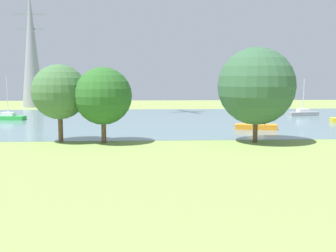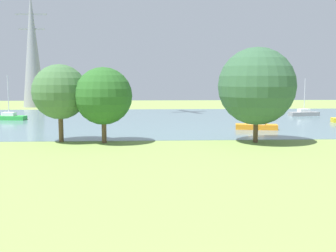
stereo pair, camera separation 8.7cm
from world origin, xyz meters
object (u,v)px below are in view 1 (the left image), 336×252
(sailboat_gray, at_px, (303,113))
(tree_west_far, at_px, (103,96))
(sailboat_orange, at_px, (256,126))
(electricity_pylon, at_px, (31,49))
(tree_mid_shore, at_px, (256,86))
(sailboat_green, at_px, (8,117))
(tree_east_far, at_px, (59,92))

(sailboat_gray, bearing_deg, tree_west_far, -138.30)
(sailboat_orange, relative_size, tree_west_far, 1.03)
(electricity_pylon, bearing_deg, sailboat_orange, -47.49)
(sailboat_orange, relative_size, tree_mid_shore, 0.82)
(sailboat_orange, distance_m, tree_mid_shore, 10.97)
(sailboat_gray, bearing_deg, sailboat_orange, -126.16)
(sailboat_green, relative_size, tree_mid_shore, 0.72)
(sailboat_orange, bearing_deg, tree_east_far, -158.33)
(sailboat_orange, bearing_deg, electricity_pylon, 132.51)
(sailboat_orange, height_order, sailboat_green, sailboat_orange)
(tree_mid_shore, bearing_deg, sailboat_green, 143.73)
(sailboat_green, xyz_separation_m, tree_mid_shore, (30.02, -22.03, 4.78))
(sailboat_green, xyz_separation_m, electricity_pylon, (-3.92, 27.43, 11.51))
(tree_west_far, bearing_deg, sailboat_orange, 28.44)
(tree_east_far, distance_m, tree_mid_shore, 18.27)
(sailboat_gray, xyz_separation_m, electricity_pylon, (-48.90, 23.14, 11.52))
(tree_east_far, relative_size, tree_mid_shore, 0.82)
(tree_west_far, xyz_separation_m, tree_mid_shore, (14.11, -0.41, 0.89))
(sailboat_green, bearing_deg, sailboat_gray, 5.44)
(sailboat_green, bearing_deg, tree_mid_shore, -36.27)
(tree_east_far, bearing_deg, electricity_pylon, 108.04)
(tree_west_far, height_order, electricity_pylon, electricity_pylon)
(sailboat_orange, relative_size, tree_east_far, 0.99)
(electricity_pylon, bearing_deg, tree_mid_shore, -55.54)
(tree_west_far, relative_size, electricity_pylon, 0.29)
(tree_west_far, distance_m, tree_mid_shore, 14.14)
(sailboat_green, distance_m, tree_mid_shore, 37.54)
(tree_west_far, bearing_deg, tree_east_far, 169.14)
(tree_east_far, xyz_separation_m, tree_west_far, (4.11, -0.79, -0.36))
(sailboat_green, distance_m, tree_east_far, 24.31)
(tree_east_far, bearing_deg, tree_mid_shore, -3.77)
(sailboat_green, xyz_separation_m, sailboat_gray, (44.97, 4.29, -0.00))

